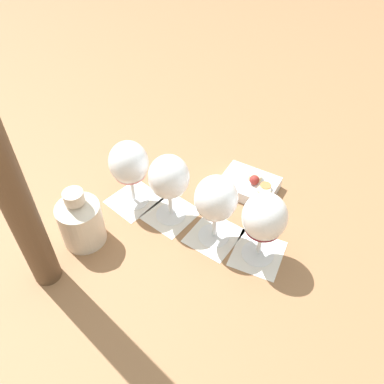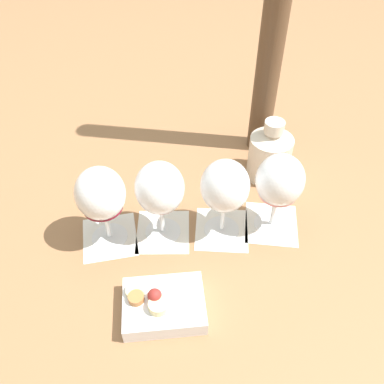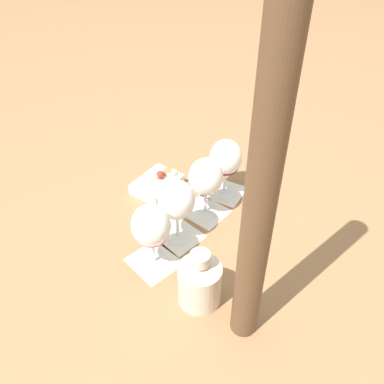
{
  "view_description": "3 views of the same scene",
  "coord_description": "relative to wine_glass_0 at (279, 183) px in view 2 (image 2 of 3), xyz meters",
  "views": [
    {
      "loc": [
        -0.06,
        -0.61,
        0.74
      ],
      "look_at": [
        0.0,
        0.0,
        0.11
      ],
      "focal_mm": 38.0,
      "sensor_mm": 36.0,
      "label": 1
    },
    {
      "loc": [
        0.37,
        0.4,
        0.64
      ],
      "look_at": [
        0.0,
        0.0,
        0.11
      ],
      "focal_mm": 38.0,
      "sensor_mm": 36.0,
      "label": 2
    },
    {
      "loc": [
        -0.8,
        0.02,
        0.77
      ],
      "look_at": [
        0.0,
        0.0,
        0.11
      ],
      "focal_mm": 38.0,
      "sensor_mm": 36.0,
      "label": 3
    }
  ],
  "objects": [
    {
      "name": "wine_glass_1",
      "position": [
        0.09,
        -0.06,
        -0.0
      ],
      "size": [
        0.09,
        0.09,
        0.18
      ],
      "color": "white",
      "rests_on": "tasting_card_1"
    },
    {
      "name": "ceramic_vase",
      "position": [
        -0.11,
        -0.11,
        -0.05
      ],
      "size": [
        0.1,
        0.1,
        0.15
      ],
      "color": "beige",
      "rests_on": "ground_plane"
    },
    {
      "name": "wine_glass_0",
      "position": [
        0.0,
        0.0,
        0.0
      ],
      "size": [
        0.09,
        0.09,
        0.18
      ],
      "color": "white",
      "rests_on": "tasting_card_0"
    },
    {
      "name": "umbrella_pole",
      "position": [
        -0.18,
        -0.2,
        0.24
      ],
      "size": [
        0.06,
        0.06,
        0.71
      ],
      "color": "brown",
      "rests_on": "ground_plane"
    },
    {
      "name": "snack_dish",
      "position": [
        0.29,
        0.0,
        -0.1
      ],
      "size": [
        0.17,
        0.17,
        0.06
      ],
      "color": "silver",
      "rests_on": "ground_plane"
    },
    {
      "name": "tasting_card_3",
      "position": [
        0.27,
        -0.2,
        -0.12
      ],
      "size": [
        0.15,
        0.15,
        0.0
      ],
      "color": "silver",
      "rests_on": "ground_plane"
    },
    {
      "name": "ground_plane",
      "position": [
        0.13,
        -0.1,
        -0.12
      ],
      "size": [
        8.0,
        8.0,
        0.0
      ],
      "primitive_type": "plane",
      "color": "#936642"
    },
    {
      "name": "wine_glass_3",
      "position": [
        0.27,
        -0.2,
        0.0
      ],
      "size": [
        0.09,
        0.09,
        0.18
      ],
      "color": "white",
      "rests_on": "tasting_card_3"
    },
    {
      "name": "tasting_card_1",
      "position": [
        0.09,
        -0.06,
        -0.12
      ],
      "size": [
        0.16,
        0.16,
        0.0
      ],
      "color": "silver",
      "rests_on": "ground_plane"
    },
    {
      "name": "tasting_card_2",
      "position": [
        0.18,
        -0.13,
        -0.12
      ],
      "size": [
        0.16,
        0.16,
        0.0
      ],
      "color": "silver",
      "rests_on": "ground_plane"
    },
    {
      "name": "tasting_card_0",
      "position": [
        0.0,
        -0.0,
        -0.12
      ],
      "size": [
        0.16,
        0.16,
        0.0
      ],
      "color": "silver",
      "rests_on": "ground_plane"
    },
    {
      "name": "wine_glass_2",
      "position": [
        0.18,
        -0.13,
        -0.0
      ],
      "size": [
        0.09,
        0.09,
        0.18
      ],
      "color": "white",
      "rests_on": "tasting_card_2"
    }
  ]
}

